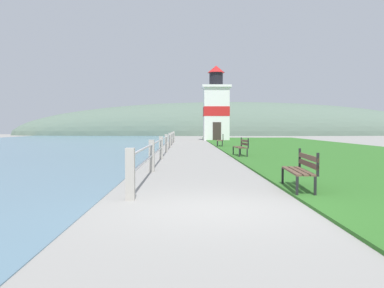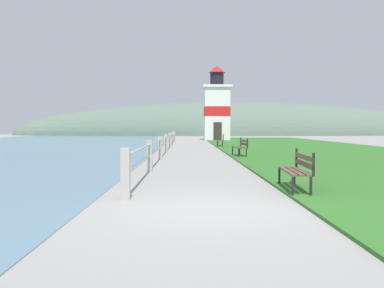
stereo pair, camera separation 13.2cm
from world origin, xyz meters
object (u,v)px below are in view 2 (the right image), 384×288
at_px(park_bench_midway, 241,146).
at_px(park_bench_far, 221,140).
at_px(lighthouse, 217,109).
at_px(park_bench_near, 298,168).

distance_m(park_bench_midway, park_bench_far, 10.74).
bearing_deg(park_bench_far, lighthouse, -87.37).
distance_m(park_bench_midway, lighthouse, 26.60).
bearing_deg(park_bench_near, park_bench_far, -86.36).
bearing_deg(park_bench_midway, park_bench_far, -93.01).
distance_m(park_bench_near, park_bench_midway, 11.38).
height_order(park_bench_near, park_bench_midway, same).
height_order(park_bench_near, lighthouse, lighthouse).
relative_size(park_bench_far, lighthouse, 0.23).
bearing_deg(park_bench_far, park_bench_midway, 96.02).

